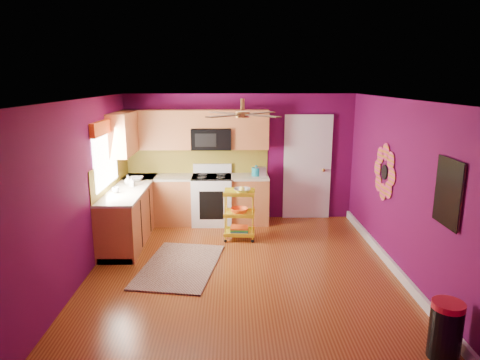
{
  "coord_description": "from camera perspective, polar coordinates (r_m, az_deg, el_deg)",
  "views": [
    {
      "loc": [
        -0.14,
        -5.89,
        2.76
      ],
      "look_at": [
        -0.03,
        0.4,
        1.28
      ],
      "focal_mm": 32.0,
      "sensor_mm": 36.0,
      "label": 1
    }
  ],
  "objects": [
    {
      "name": "ground",
      "position": [
        6.5,
        0.36,
        -11.86
      ],
      "size": [
        5.0,
        5.0,
        0.0
      ],
      "primitive_type": "plane",
      "color": "#682D10",
      "rests_on": "ground"
    },
    {
      "name": "room_envelope",
      "position": [
        6.0,
        0.64,
        2.41
      ],
      "size": [
        4.54,
        5.04,
        2.52
      ],
      "color": "#5A0A42",
      "rests_on": "ground"
    },
    {
      "name": "lower_cabinets",
      "position": [
        8.14,
        -9.48,
        -3.55
      ],
      "size": [
        2.81,
        2.31,
        0.94
      ],
      "color": "#9B532A",
      "rests_on": "ground"
    },
    {
      "name": "electric_range",
      "position": [
        8.39,
        -3.75,
        -2.54
      ],
      "size": [
        0.76,
        0.66,
        1.13
      ],
      "color": "white",
      "rests_on": "ground"
    },
    {
      "name": "upper_cabinetry",
      "position": [
        8.19,
        -8.76,
        6.35
      ],
      "size": [
        2.8,
        2.3,
        1.26
      ],
      "color": "#9B532A",
      "rests_on": "ground"
    },
    {
      "name": "left_window",
      "position": [
        7.31,
        -17.53,
        4.59
      ],
      "size": [
        0.08,
        1.35,
        1.08
      ],
      "color": "white",
      "rests_on": "ground"
    },
    {
      "name": "panel_door",
      "position": [
        8.66,
        8.95,
        1.52
      ],
      "size": [
        0.95,
        0.11,
        2.15
      ],
      "color": "white",
      "rests_on": "ground"
    },
    {
      "name": "right_wall_art",
      "position": [
        6.18,
        21.6,
        0.0
      ],
      "size": [
        0.04,
        2.74,
        1.04
      ],
      "color": "black",
      "rests_on": "ground"
    },
    {
      "name": "ceiling_fan",
      "position": [
        6.11,
        0.35,
        8.84
      ],
      "size": [
        1.01,
        1.01,
        0.26
      ],
      "color": "#BF8C3F",
      "rests_on": "ground"
    },
    {
      "name": "shag_rug",
      "position": [
        6.66,
        -8.01,
        -11.25
      ],
      "size": [
        1.32,
        1.86,
        0.02
      ],
      "primitive_type": "cube",
      "rotation": [
        0.0,
        0.0,
        -0.16
      ],
      "color": "black",
      "rests_on": "ground"
    },
    {
      "name": "rolling_cart",
      "position": [
        7.5,
        -0.03,
        -4.34
      ],
      "size": [
        0.56,
        0.42,
        0.96
      ],
      "color": "yellow",
      "rests_on": "ground"
    },
    {
      "name": "trash_can",
      "position": [
        5.0,
        25.72,
        -17.6
      ],
      "size": [
        0.36,
        0.38,
        0.61
      ],
      "color": "black",
      "rests_on": "ground"
    },
    {
      "name": "teal_kettle",
      "position": [
        8.3,
        2.19,
        1.15
      ],
      "size": [
        0.18,
        0.18,
        0.21
      ],
      "color": "#127B8C",
      "rests_on": "lower_cabinets"
    },
    {
      "name": "toaster",
      "position": [
        8.3,
        2.77,
        1.19
      ],
      "size": [
        0.22,
        0.15,
        0.18
      ],
      "primitive_type": "cube",
      "color": "beige",
      "rests_on": "lower_cabinets"
    },
    {
      "name": "soap_bottle_a",
      "position": [
        7.67,
        -14.26,
        -0.23
      ],
      "size": [
        0.08,
        0.08,
        0.17
      ],
      "primitive_type": "imported",
      "color": "#EA3F72",
      "rests_on": "lower_cabinets"
    },
    {
      "name": "soap_bottle_b",
      "position": [
        7.81,
        -14.69,
        -0.01
      ],
      "size": [
        0.14,
        0.14,
        0.18
      ],
      "primitive_type": "imported",
      "color": "white",
      "rests_on": "lower_cabinets"
    },
    {
      "name": "counter_dish",
      "position": [
        8.12,
        -13.74,
        0.14
      ],
      "size": [
        0.27,
        0.27,
        0.07
      ],
      "primitive_type": "imported",
      "color": "white",
      "rests_on": "lower_cabinets"
    },
    {
      "name": "counter_cup",
      "position": [
        7.33,
        -16.22,
        -1.3
      ],
      "size": [
        0.12,
        0.12,
        0.09
      ],
      "primitive_type": "imported",
      "color": "white",
      "rests_on": "lower_cabinets"
    }
  ]
}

